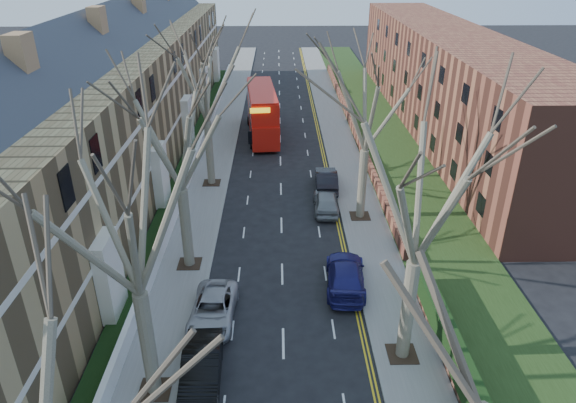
{
  "coord_description": "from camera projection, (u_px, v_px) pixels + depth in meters",
  "views": [
    {
      "loc": [
        -0.14,
        -10.62,
        17.76
      ],
      "look_at": [
        0.42,
        18.78,
        2.98
      ],
      "focal_mm": 32.0,
      "sensor_mm": 36.0,
      "label": 1
    }
  ],
  "objects": [
    {
      "name": "pavement_right",
      "position": [
        339.0,
        138.0,
        52.37
      ],
      "size": [
        3.0,
        102.0,
        0.12
      ],
      "primitive_type": "cube",
      "color": "slate",
      "rests_on": "ground"
    },
    {
      "name": "car_right_mid",
      "position": [
        326.0,
        201.0,
        37.88
      ],
      "size": [
        1.92,
        4.49,
        1.51
      ],
      "primitive_type": "imported",
      "rotation": [
        0.0,
        0.0,
        3.11
      ],
      "color": "gray",
      "rests_on": "ground"
    },
    {
      "name": "tree_left_mid",
      "position": [
        125.0,
        199.0,
        18.43
      ],
      "size": [
        10.5,
        10.5,
        14.71
      ],
      "color": "brown",
      "rests_on": "ground"
    },
    {
      "name": "grass_verge_right",
      "position": [
        383.0,
        137.0,
        52.41
      ],
      "size": [
        6.0,
        102.0,
        0.06
      ],
      "color": "#1E3212",
      "rests_on": "ground"
    },
    {
      "name": "car_right_near",
      "position": [
        346.0,
        275.0,
        29.41
      ],
      "size": [
        2.62,
        5.52,
        1.55
      ],
      "primitive_type": "imported",
      "rotation": [
        0.0,
        0.0,
        3.06
      ],
      "color": "navy",
      "rests_on": "ground"
    },
    {
      "name": "pavement_left",
      "position": [
        221.0,
        139.0,
        52.17
      ],
      "size": [
        3.0,
        102.0,
        0.12
      ],
      "primitive_type": "cube",
      "color": "slate",
      "rests_on": "ground"
    },
    {
      "name": "car_left_mid",
      "position": [
        201.0,
        369.0,
        22.88
      ],
      "size": [
        1.88,
        4.88,
        1.59
      ],
      "primitive_type": "imported",
      "rotation": [
        0.0,
        0.0,
        0.04
      ],
      "color": "black",
      "rests_on": "ground"
    },
    {
      "name": "front_wall_left",
      "position": [
        193.0,
        164.0,
        44.75
      ],
      "size": [
        0.3,
        78.0,
        1.0
      ],
      "color": "white",
      "rests_on": "ground"
    },
    {
      "name": "flats_right",
      "position": [
        445.0,
        80.0,
        53.93
      ],
      "size": [
        13.97,
        54.0,
        10.0
      ],
      "color": "brown",
      "rests_on": "ground"
    },
    {
      "name": "car_left_far",
      "position": [
        213.0,
        310.0,
        26.78
      ],
      "size": [
        2.47,
        4.98,
        1.36
      ],
      "primitive_type": "imported",
      "rotation": [
        0.0,
        0.0,
        -0.05
      ],
      "color": "#A6A5AB",
      "rests_on": "ground"
    },
    {
      "name": "double_decker_bus",
      "position": [
        262.0,
        113.0,
        52.16
      ],
      "size": [
        3.62,
        11.62,
        4.77
      ],
      "rotation": [
        0.0,
        0.0,
        3.23
      ],
      "color": "red",
      "rests_on": "ground"
    },
    {
      "name": "car_right_far",
      "position": [
        326.0,
        179.0,
        41.34
      ],
      "size": [
        1.83,
        4.86,
        1.58
      ],
      "primitive_type": "imported",
      "rotation": [
        0.0,
        0.0,
        3.11
      ],
      "color": "black",
      "rests_on": "ground"
    },
    {
      "name": "tree_right_far",
      "position": [
        369.0,
        92.0,
        33.06
      ],
      "size": [
        10.15,
        10.15,
        14.22
      ],
      "color": "brown",
      "rests_on": "ground"
    },
    {
      "name": "tree_left_dist",
      "position": [
        203.0,
        68.0,
        38.08
      ],
      "size": [
        10.5,
        10.5,
        14.71
      ],
      "color": "brown",
      "rests_on": "ground"
    },
    {
      "name": "tree_left_far",
      "position": [
        175.0,
        122.0,
        27.51
      ],
      "size": [
        10.15,
        10.15,
        14.22
      ],
      "color": "brown",
      "rests_on": "ground"
    },
    {
      "name": "terrace_left",
      "position": [
        116.0,
        109.0,
        42.44
      ],
      "size": [
        9.7,
        78.0,
        13.6
      ],
      "color": "#93754B",
      "rests_on": "ground"
    },
    {
      "name": "tree_right_mid",
      "position": [
        426.0,
        174.0,
        20.41
      ],
      "size": [
        10.5,
        10.5,
        14.71
      ],
      "color": "brown",
      "rests_on": "ground"
    }
  ]
}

